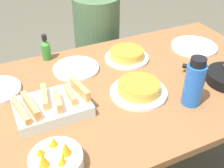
# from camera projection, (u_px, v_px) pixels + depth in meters

# --- Properties ---
(dining_table) EXTENTS (1.79, 0.93, 0.77)m
(dining_table) POSITION_uv_depth(u_px,v_px,m) (112.00, 105.00, 1.38)
(dining_table) COLOR brown
(dining_table) RESTS_ON ground_plane
(melon_tray) EXTENTS (0.31, 0.21, 0.10)m
(melon_tray) POSITION_uv_depth(u_px,v_px,m) (52.00, 106.00, 1.17)
(melon_tray) COLOR silver
(melon_tray) RESTS_ON dining_table
(frittata_plate_center) EXTENTS (0.24, 0.24, 0.06)m
(frittata_plate_center) POSITION_uv_depth(u_px,v_px,m) (127.00, 55.00, 1.54)
(frittata_plate_center) COLOR silver
(frittata_plate_center) RESTS_ON dining_table
(frittata_plate_side) EXTENTS (0.26, 0.26, 0.06)m
(frittata_plate_side) POSITION_uv_depth(u_px,v_px,m) (139.00, 89.00, 1.28)
(frittata_plate_side) COLOR silver
(frittata_plate_side) RESTS_ON dining_table
(empty_plate_near_front) EXTENTS (0.27, 0.27, 0.02)m
(empty_plate_near_front) POSITION_uv_depth(u_px,v_px,m) (194.00, 46.00, 1.66)
(empty_plate_near_front) COLOR silver
(empty_plate_near_front) RESTS_ON dining_table
(empty_plate_mid_edge) EXTENTS (0.24, 0.24, 0.02)m
(empty_plate_mid_edge) POSITION_uv_depth(u_px,v_px,m) (76.00, 68.00, 1.46)
(empty_plate_mid_edge) COLOR silver
(empty_plate_mid_edge) RESTS_ON dining_table
(fruit_bowl_mango) EXTENTS (0.18, 0.18, 0.11)m
(fruit_bowl_mango) POSITION_uv_depth(u_px,v_px,m) (56.00, 161.00, 0.93)
(fruit_bowl_mango) COLOR silver
(fruit_bowl_mango) RESTS_ON dining_table
(water_bottle) EXTENTS (0.08, 0.08, 0.23)m
(water_bottle) POSITION_uv_depth(u_px,v_px,m) (194.00, 83.00, 1.18)
(water_bottle) COLOR blue
(water_bottle) RESTS_ON dining_table
(hot_sauce_bottle) EXTENTS (0.05, 0.05, 0.14)m
(hot_sauce_bottle) POSITION_uv_depth(u_px,v_px,m) (46.00, 49.00, 1.52)
(hot_sauce_bottle) COLOR #337F2D
(hot_sauce_bottle) RESTS_ON dining_table
(person_figure) EXTENTS (0.34, 0.34, 1.22)m
(person_figure) POSITION_uv_depth(u_px,v_px,m) (98.00, 61.00, 2.06)
(person_figure) COLOR black
(person_figure) RESTS_ON ground_plane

